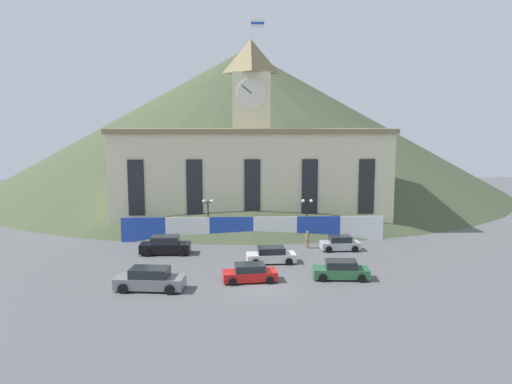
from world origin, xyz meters
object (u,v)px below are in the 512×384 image
street_lamp_left (307,210)px  car_red_sedan (250,273)px  car_gray_pickup (150,280)px  car_white_taxi (271,255)px  pedestrian (308,239)px  car_green_wagon (341,270)px  car_silver_hatch (340,244)px  street_lamp_center (208,210)px  car_black_suv (165,246)px

street_lamp_left → car_red_sedan: 16.82m
car_gray_pickup → car_white_taxi: size_ratio=1.19×
car_gray_pickup → pedestrian: 18.87m
car_green_wagon → car_red_sedan: (-7.57, -0.37, -0.05)m
pedestrian → car_silver_hatch: bearing=-60.8°
car_green_wagon → street_lamp_left: bearing=-82.5°
car_white_taxi → car_red_sedan: size_ratio=1.01×
car_gray_pickup → car_green_wagon: 15.51m
street_lamp_center → car_green_wagon: bearing=-51.5°
street_lamp_left → car_red_sedan: size_ratio=0.98×
street_lamp_center → car_green_wagon: 19.07m
street_lamp_center → street_lamp_left: (11.03, 0.00, -0.03)m
street_lamp_left → pedestrian: 4.95m
car_green_wagon → car_red_sedan: bearing=7.4°
car_red_sedan → pedestrian: bearing=-126.0°
car_white_taxi → car_black_suv: bearing=-23.4°
car_gray_pickup → car_green_wagon: bearing=-165.4°
street_lamp_left → car_green_wagon: bearing=-87.1°
street_lamp_center → car_silver_hatch: street_lamp_center is taller
car_red_sedan → car_gray_pickup: bearing=7.0°
street_lamp_center → car_gray_pickup: street_lamp_center is taller
car_gray_pickup → car_green_wagon: (15.36, 2.14, -0.09)m
car_gray_pickup → pedestrian: bearing=-131.6°
car_gray_pickup → car_red_sedan: (7.79, 1.77, -0.14)m
street_lamp_left → car_black_suv: street_lamp_left is taller
car_black_suv → pedestrian: 14.50m
car_black_suv → car_silver_hatch: car_black_suv is taller
car_gray_pickup → car_white_taxi: (9.92, 7.18, -0.12)m
car_black_suv → car_red_sedan: size_ratio=1.08×
car_gray_pickup → car_white_taxi: bearing=-137.4°
car_black_suv → street_lamp_center: bearing=57.2°
car_green_wagon → street_lamp_center: bearing=-46.8°
street_lamp_center → car_black_suv: 7.64m
street_lamp_center → pedestrian: street_lamp_center is taller
car_silver_hatch → car_red_sedan: (-9.46, -9.75, -0.02)m
car_black_suv → car_silver_hatch: size_ratio=1.24×
car_green_wagon → car_silver_hatch: car_green_wagon is taller
street_lamp_left → car_silver_hatch: bearing=-64.0°
street_lamp_center → car_gray_pickup: size_ratio=0.82×
street_lamp_center → car_black_suv: (-3.92, -6.07, -2.49)m
street_lamp_center → car_gray_pickup: 17.48m
car_white_taxi → car_red_sedan: bearing=64.9°
street_lamp_center → pedestrian: 11.59m
car_silver_hatch → pedestrian: size_ratio=2.18×
car_silver_hatch → car_white_taxi: bearing=29.3°
car_white_taxi → car_red_sedan: 5.80m
car_black_suv → pedestrian: (14.40, 1.72, 0.16)m
car_white_taxi → pedestrian: pedestrian is taller
car_black_suv → car_white_taxi: bearing=-19.7°
car_silver_hatch → car_red_sedan: 13.59m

